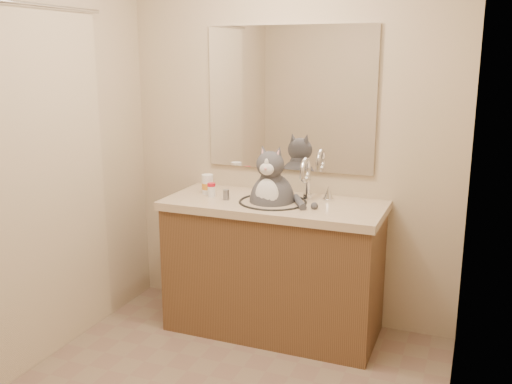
% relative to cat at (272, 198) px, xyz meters
% --- Properties ---
extents(room, '(2.22, 2.52, 2.42)m').
position_rel_cat_xyz_m(room, '(0.01, -0.96, 0.33)').
color(room, '#87735D').
rests_on(room, ground).
extents(vanity, '(1.34, 0.59, 1.12)m').
position_rel_cat_xyz_m(vanity, '(0.01, 0.01, -0.43)').
color(vanity, brown).
rests_on(vanity, ground).
extents(mirror, '(1.10, 0.02, 0.90)m').
position_rel_cat_xyz_m(mirror, '(0.01, 0.28, 0.58)').
color(mirror, white).
rests_on(mirror, room).
extents(shower_curtain, '(0.02, 1.30, 1.93)m').
position_rel_cat_xyz_m(shower_curtain, '(-1.04, -0.86, 0.16)').
color(shower_curtain, beige).
rests_on(shower_curtain, ground).
extents(cat, '(0.40, 0.32, 0.56)m').
position_rel_cat_xyz_m(cat, '(0.00, 0.00, 0.00)').
color(cat, '#46464B').
rests_on(cat, vanity).
extents(pill_bottle_redcap, '(0.06, 0.06, 0.09)m').
position_rel_cat_xyz_m(pill_bottle_redcap, '(-0.39, -0.03, 0.02)').
color(pill_bottle_redcap, white).
rests_on(pill_bottle_redcap, vanity).
extents(pill_bottle_orange, '(0.09, 0.09, 0.13)m').
position_rel_cat_xyz_m(pill_bottle_orange, '(-0.45, 0.04, 0.04)').
color(pill_bottle_orange, white).
rests_on(pill_bottle_orange, vanity).
extents(grey_canister, '(0.04, 0.04, 0.06)m').
position_rel_cat_xyz_m(grey_canister, '(-0.28, -0.06, 0.01)').
color(grey_canister, slate).
rests_on(grey_canister, vanity).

